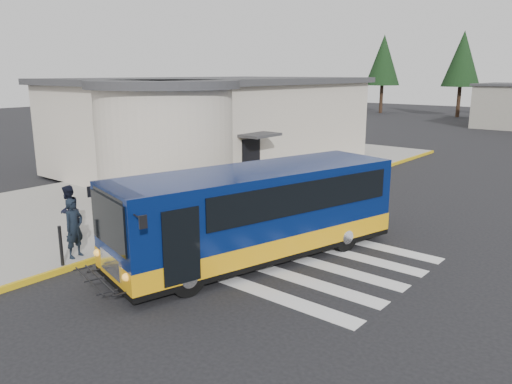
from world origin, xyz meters
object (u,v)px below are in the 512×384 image
Objects in this scene: pedestrian_b at (69,211)px; pedestrian_a at (74,228)px; bollard at (61,246)px; transit_bus at (256,217)px.

pedestrian_a is at bearing 25.13° from pedestrian_b.
bollard is at bearing -167.16° from pedestrian_a.
pedestrian_a is at bearing -122.76° from transit_bus.
transit_bus is 5.36m from bollard.
pedestrian_a is at bearing 116.74° from bollard.
bollard is (-3.44, -4.07, -0.54)m from transit_bus.
pedestrian_a is 0.73m from bollard.
pedestrian_b is (-1.86, 0.91, -0.03)m from pedestrian_a.
bollard is at bearing 16.35° from pedestrian_b.
bollard is (0.30, -0.60, -0.29)m from pedestrian_a.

